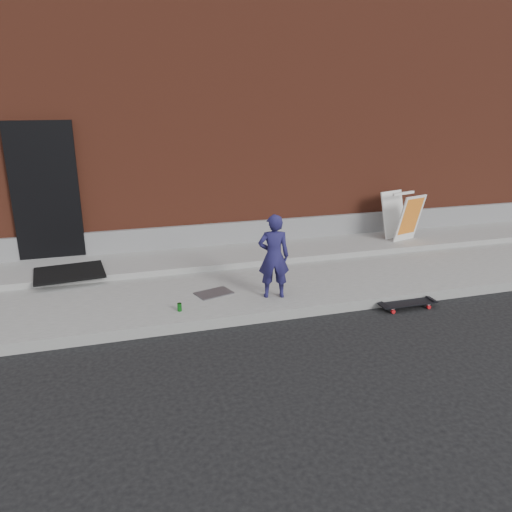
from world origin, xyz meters
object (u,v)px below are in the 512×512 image
object	(u,v)px
skateboard	(408,304)
soda_can	(180,307)
pizza_sign	(402,216)
child	(274,256)

from	to	relation	value
skateboard	soda_can	distance (m)	3.21
skateboard	pizza_sign	distance (m)	2.88
child	soda_can	bearing A→B (deg)	17.41
child	soda_can	size ratio (longest dim) A/B	11.00
child	pizza_sign	world-z (taller)	child
pizza_sign	soda_can	world-z (taller)	pizza_sign
skateboard	child	bearing A→B (deg)	160.84
skateboard	pizza_sign	world-z (taller)	pizza_sign
skateboard	pizza_sign	xyz separation A→B (m)	(1.38, 2.45, 0.63)
child	pizza_sign	distance (m)	3.67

